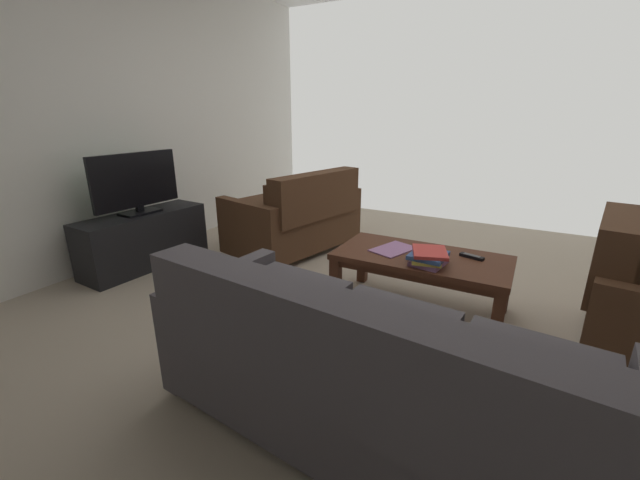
{
  "coord_description": "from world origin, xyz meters",
  "views": [
    {
      "loc": [
        -0.82,
        2.46,
        1.36
      ],
      "look_at": [
        0.27,
        0.48,
        0.61
      ],
      "focal_mm": 22.05,
      "sensor_mm": 36.0,
      "label": 1
    }
  ],
  "objects": [
    {
      "name": "ground_plane",
      "position": [
        0.0,
        0.0,
        -0.0
      ],
      "size": [
        5.17,
        5.43,
        0.01
      ],
      "primitive_type": "cube",
      "color": "tan"
    },
    {
      "name": "wall_right",
      "position": [
        2.58,
        0.0,
        1.35
      ],
      "size": [
        0.12,
        5.43,
        2.71
      ],
      "primitive_type": "cube",
      "color": "white",
      "rests_on": "ground"
    },
    {
      "name": "sofa_main",
      "position": [
        -0.33,
        1.2,
        0.35
      ],
      "size": [
        1.97,
        0.96,
        0.79
      ],
      "color": "black",
      "rests_on": "ground"
    },
    {
      "name": "loveseat_near",
      "position": [
        1.21,
        -0.74,
        0.36
      ],
      "size": [
        1.04,
        1.4,
        0.82
      ],
      "color": "black",
      "rests_on": "ground"
    },
    {
      "name": "coffee_table",
      "position": [
        -0.21,
        -0.1,
        0.35
      ],
      "size": [
        1.16,
        0.59,
        0.41
      ],
      "color": "#4C2819",
      "rests_on": "ground"
    },
    {
      "name": "tv_stand",
      "position": [
        2.2,
        0.28,
        0.25
      ],
      "size": [
        0.43,
        1.14,
        0.5
      ],
      "color": "black",
      "rests_on": "ground"
    },
    {
      "name": "flat_tv",
      "position": [
        2.2,
        0.28,
        0.77
      ],
      "size": [
        0.22,
        0.8,
        0.53
      ],
      "color": "black",
      "rests_on": "tv_stand"
    },
    {
      "name": "book_stack",
      "position": [
        -0.29,
        0.05,
        0.46
      ],
      "size": [
        0.28,
        0.3,
        0.1
      ],
      "color": "#996699",
      "rests_on": "coffee_table"
    },
    {
      "name": "tv_remote",
      "position": [
        -0.52,
        -0.21,
        0.42
      ],
      "size": [
        0.17,
        0.09,
        0.02
      ],
      "color": "black",
      "rests_on": "coffee_table"
    },
    {
      "name": "loose_magazine",
      "position": [
        -0.0,
        -0.11,
        0.41
      ],
      "size": [
        0.3,
        0.37,
        0.01
      ],
      "primitive_type": "cube",
      "rotation": [
        0.0,
        0.0,
        5.94
      ],
      "color": "#996699",
      "rests_on": "coffee_table"
    }
  ]
}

